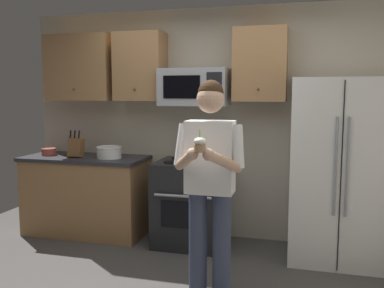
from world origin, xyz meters
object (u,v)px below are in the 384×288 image
at_px(refrigerator, 338,171).
at_px(bowl_large_white, 109,152).
at_px(bowl_small_colored, 49,151).
at_px(cupcake, 200,144).
at_px(microwave, 195,87).
at_px(knife_block, 76,147).
at_px(person, 210,176).
at_px(oven_range, 192,203).

bearing_deg(refrigerator, bowl_large_white, 179.44).
relative_size(bowl_large_white, bowl_small_colored, 1.64).
relative_size(refrigerator, cupcake, 10.35).
height_order(microwave, knife_block, microwave).
bearing_deg(person, cupcake, -90.00).
bearing_deg(refrigerator, knife_block, 179.80).
xyz_separation_m(refrigerator, bowl_large_white, (-2.47, 0.02, 0.09)).
height_order(oven_range, bowl_small_colored, bowl_small_colored).
xyz_separation_m(bowl_small_colored, person, (2.23, -1.13, 0.03)).
height_order(refrigerator, knife_block, refrigerator).
relative_size(knife_block, person, 0.18).
relative_size(knife_block, bowl_large_white, 1.10).
xyz_separation_m(refrigerator, cupcake, (-1.05, -1.40, 0.39)).
xyz_separation_m(knife_block, bowl_small_colored, (-0.39, 0.05, -0.07)).
height_order(bowl_small_colored, person, person).
bearing_deg(oven_range, bowl_large_white, -179.12).
bearing_deg(cupcake, bowl_small_colored, 146.84).
xyz_separation_m(microwave, cupcake, (0.45, -1.56, -0.43)).
height_order(microwave, person, microwave).
xyz_separation_m(bowl_large_white, bowl_small_colored, (-0.80, 0.03, -0.03)).
distance_m(knife_block, person, 2.13).
height_order(bowl_large_white, cupcake, cupcake).
xyz_separation_m(oven_range, microwave, (0.00, 0.12, 1.26)).
bearing_deg(microwave, oven_range, -90.02).
xyz_separation_m(knife_block, person, (1.83, -1.08, -0.04)).
distance_m(refrigerator, knife_block, 2.89).
relative_size(refrigerator, bowl_large_white, 6.21).
relative_size(knife_block, cupcake, 1.84).
relative_size(refrigerator, bowl_small_colored, 10.18).
distance_m(oven_range, knife_block, 1.50).
relative_size(oven_range, microwave, 1.26).
xyz_separation_m(person, cupcake, (-0.00, -0.33, 0.30)).
bearing_deg(bowl_small_colored, refrigerator, -1.00).
bearing_deg(bowl_small_colored, person, -26.83).
height_order(bowl_large_white, person, person).
distance_m(oven_range, cupcake, 1.72).
xyz_separation_m(oven_range, refrigerator, (1.50, -0.04, 0.44)).
relative_size(microwave, cupcake, 4.26).
bearing_deg(bowl_small_colored, bowl_large_white, -2.33).
distance_m(microwave, person, 1.50).
xyz_separation_m(microwave, person, (0.45, -1.23, -0.72)).
bearing_deg(cupcake, bowl_large_white, 135.04).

